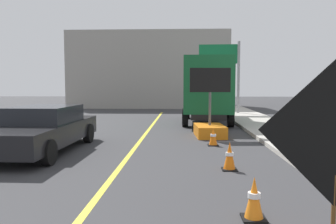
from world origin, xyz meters
The scene contains 9 objects.
lane_center_stripe centered at (0.00, 6.00, 0.00)m, with size 0.14×36.00×0.01m, color yellow.
arrow_board_trailer centered at (2.61, 12.26, 0.48)m, with size 1.60×1.87×2.70m.
box_truck centered at (2.84, 17.10, 1.82)m, with size 2.67×6.68×3.38m.
pickup_car centered at (-2.72, 9.03, 0.70)m, with size 2.09×5.22×1.38m.
highway_guide_sign centered at (4.56, 22.19, 3.42)m, with size 2.79×0.23×5.00m.
far_building_block centered at (-1.51, 31.11, 3.38)m, with size 14.22×6.95×6.75m, color gray.
traffic_cone_near_sign centered at (2.62, 4.03, 0.32)m, with size 0.36×0.36×0.65m.
traffic_cone_mid_lane centered at (2.66, 6.99, 0.33)m, with size 0.36×0.36×0.68m.
traffic_cone_far_lane centered at (2.57, 10.24, 0.30)m, with size 0.36×0.36×0.61m.
Camera 1 is at (1.54, -0.93, 2.02)m, focal length 35.78 mm.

